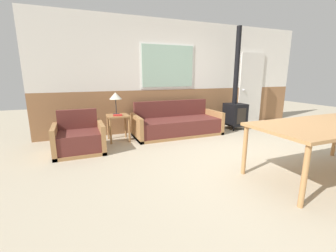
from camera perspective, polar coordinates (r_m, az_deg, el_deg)
name	(u,v)px	position (r m, az deg, el deg)	size (l,w,h in m)	color
ground_plane	(254,161)	(4.04, 20.93, -8.31)	(16.00, 16.00, 0.00)	#B2A58C
wall_back	(184,76)	(5.94, 4.09, 12.48)	(7.20, 0.09, 2.70)	#8E603D
couch	(177,125)	(5.32, 2.35, 0.27)	(2.05, 0.84, 0.78)	#9E7042
armchair	(79,140)	(4.42, -21.60, -3.26)	(0.87, 0.73, 0.76)	#9E7042
side_table	(118,120)	(4.92, -12.57, 1.39)	(0.45, 0.45, 0.56)	#9E7042
table_lamp	(116,97)	(4.92, -13.19, 7.29)	(0.27, 0.27, 0.47)	#262628
book_stack	(118,115)	(4.82, -12.64, 2.72)	(0.20, 0.16, 0.03)	#B22823
dining_table	(328,128)	(3.75, 35.46, -0.41)	(2.10, 1.03, 0.75)	#B27F4C
wood_stove	(235,106)	(6.13, 16.72, 4.95)	(0.44, 0.52, 2.56)	black
entry_door	(251,88)	(7.14, 20.25, 8.96)	(0.82, 0.09, 2.01)	silver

